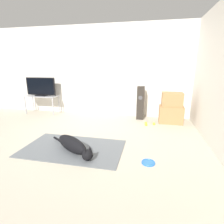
# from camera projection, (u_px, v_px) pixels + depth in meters

# --- Properties ---
(ground_plane) EXTENTS (12.00, 12.00, 0.00)m
(ground_plane) POSITION_uv_depth(u_px,v_px,m) (72.00, 141.00, 3.43)
(ground_plane) COLOR #BCB29E
(wall_back) EXTENTS (8.00, 0.06, 2.55)m
(wall_back) POSITION_uv_depth(u_px,v_px,m) (100.00, 71.00, 5.09)
(wall_back) COLOR silver
(wall_back) RESTS_ON ground_plane
(area_rug) EXTENTS (1.77, 1.04, 0.01)m
(area_rug) POSITION_uv_depth(u_px,v_px,m) (73.00, 148.00, 3.13)
(area_rug) COLOR slate
(area_rug) RESTS_ON ground_plane
(dog) EXTENTS (1.00, 0.69, 0.26)m
(dog) POSITION_uv_depth(u_px,v_px,m) (73.00, 145.00, 2.95)
(dog) COLOR black
(dog) RESTS_ON area_rug
(frisbee) EXTENTS (0.21, 0.21, 0.03)m
(frisbee) POSITION_uv_depth(u_px,v_px,m) (148.00, 163.00, 2.65)
(frisbee) COLOR blue
(frisbee) RESTS_ON ground_plane
(cardboard_box_lower) EXTENTS (0.59, 0.36, 0.44)m
(cardboard_box_lower) POSITION_uv_depth(u_px,v_px,m) (171.00, 115.00, 4.49)
(cardboard_box_lower) COLOR #A87A4C
(cardboard_box_lower) RESTS_ON ground_plane
(cardboard_box_upper) EXTENTS (0.50, 0.31, 0.35)m
(cardboard_box_upper) POSITION_uv_depth(u_px,v_px,m) (172.00, 99.00, 4.40)
(cardboard_box_upper) COLOR #A87A4C
(cardboard_box_upper) RESTS_ON cardboard_box_lower
(floor_speaker) EXTENTS (0.19, 0.20, 0.91)m
(floor_speaker) POSITION_uv_depth(u_px,v_px,m) (140.00, 103.00, 4.76)
(floor_speaker) COLOR #2D2823
(floor_speaker) RESTS_ON ground_plane
(tv_stand) EXTENTS (0.99, 0.42, 0.54)m
(tv_stand) POSITION_uv_depth(u_px,v_px,m) (42.00, 98.00, 5.38)
(tv_stand) COLOR #A8A8AD
(tv_stand) RESTS_ON ground_plane
(tv) EXTENTS (0.94, 0.20, 0.55)m
(tv) POSITION_uv_depth(u_px,v_px,m) (41.00, 87.00, 5.29)
(tv) COLOR black
(tv) RESTS_ON tv_stand
(tennis_ball_by_boxes) EXTENTS (0.07, 0.07, 0.07)m
(tennis_ball_by_boxes) POSITION_uv_depth(u_px,v_px,m) (146.00, 124.00, 4.31)
(tennis_ball_by_boxes) COLOR #C6E033
(tennis_ball_by_boxes) RESTS_ON ground_plane
(tennis_ball_near_speaker) EXTENTS (0.07, 0.07, 0.07)m
(tennis_ball_near_speaker) POSITION_uv_depth(u_px,v_px,m) (154.00, 124.00, 4.36)
(tennis_ball_near_speaker) COLOR #C6E033
(tennis_ball_near_speaker) RESTS_ON ground_plane
(tennis_ball_loose_on_carpet) EXTENTS (0.07, 0.07, 0.07)m
(tennis_ball_loose_on_carpet) POSITION_uv_depth(u_px,v_px,m) (146.00, 123.00, 4.42)
(tennis_ball_loose_on_carpet) COLOR #C6E033
(tennis_ball_loose_on_carpet) RESTS_ON ground_plane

